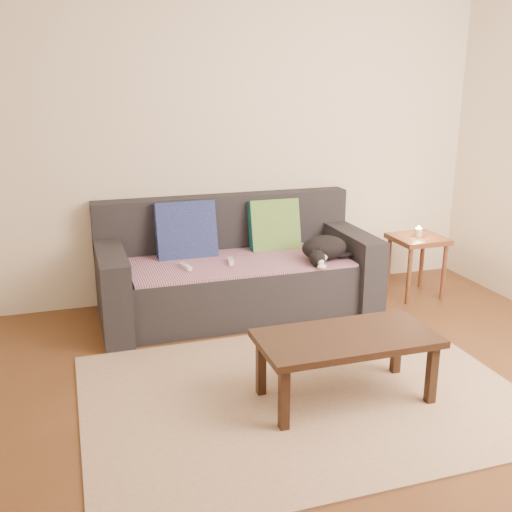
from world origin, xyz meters
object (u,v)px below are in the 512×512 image
at_px(cat, 324,249).
at_px(side_table, 417,247).
at_px(coffee_table, 346,343).
at_px(sofa, 236,273).
at_px(wii_remote_b, 231,261).
at_px(wii_remote_a, 186,267).

bearing_deg(cat, side_table, -6.48).
relative_size(side_table, coffee_table, 0.51).
relative_size(sofa, coffee_table, 2.09).
bearing_deg(wii_remote_b, cat, -90.65).
bearing_deg(coffee_table, wii_remote_b, 101.92).
height_order(cat, wii_remote_a, cat).
xyz_separation_m(cat, wii_remote_a, (-1.05, 0.11, -0.07)).
relative_size(wii_remote_a, coffee_table, 0.15).
bearing_deg(sofa, wii_remote_b, -117.88).
xyz_separation_m(cat, coffee_table, (-0.41, -1.24, -0.18)).
distance_m(sofa, wii_remote_a, 0.48).
height_order(sofa, wii_remote_a, sofa).
xyz_separation_m(wii_remote_b, side_table, (1.62, 0.02, -0.03)).
distance_m(wii_remote_a, coffee_table, 1.50).
height_order(wii_remote_a, coffee_table, wii_remote_a).
distance_m(sofa, wii_remote_b, 0.22).
height_order(sofa, wii_remote_b, sofa).
distance_m(cat, wii_remote_b, 0.72).
height_order(sofa, side_table, sofa).
distance_m(wii_remote_b, side_table, 1.62).
bearing_deg(sofa, coffee_table, -82.01).
bearing_deg(side_table, coffee_table, -133.58).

